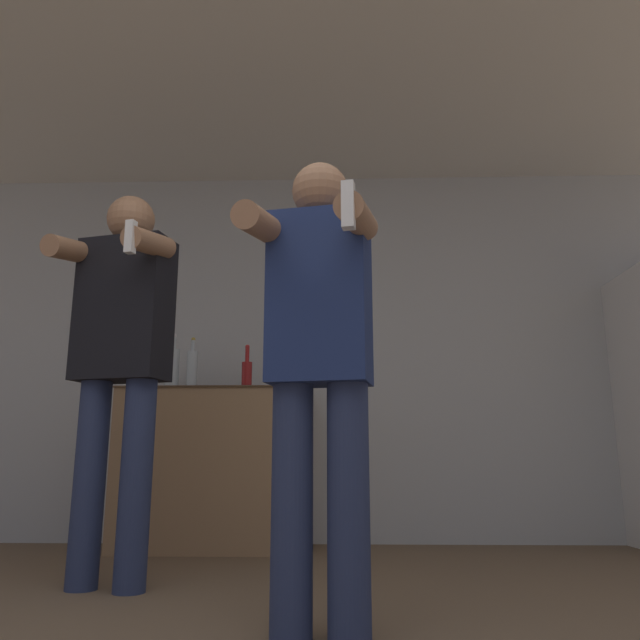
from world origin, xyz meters
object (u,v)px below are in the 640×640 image
(bottle_amber_bourbon, at_px, (247,373))
(person_woman_foreground, at_px, (319,351))
(person_man_side, at_px, (121,347))
(bottle_red_label, at_px, (172,367))
(bottle_tall_gin, at_px, (192,369))

(bottle_amber_bourbon, bearing_deg, person_woman_foreground, -74.75)
(person_woman_foreground, height_order, person_man_side, person_man_side)
(person_woman_foreground, xyz_separation_m, person_man_side, (-0.91, 0.72, 0.15))
(bottle_red_label, distance_m, bottle_tall_gin, 0.13)
(bottle_amber_bourbon, bearing_deg, bottle_red_label, 180.00)
(person_man_side, bearing_deg, bottle_amber_bourbon, 71.95)
(bottle_tall_gin, height_order, person_man_side, person_man_side)
(bottle_amber_bourbon, height_order, person_man_side, person_man_side)
(bottle_tall_gin, distance_m, bottle_amber_bourbon, 0.35)
(bottle_red_label, bearing_deg, person_man_side, -85.66)
(bottle_tall_gin, height_order, bottle_amber_bourbon, bottle_tall_gin)
(bottle_tall_gin, relative_size, bottle_amber_bourbon, 1.17)
(bottle_red_label, relative_size, person_man_side, 0.21)
(person_man_side, bearing_deg, bottle_tall_gin, 88.17)
(bottle_tall_gin, bearing_deg, person_woman_foreground, -65.47)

